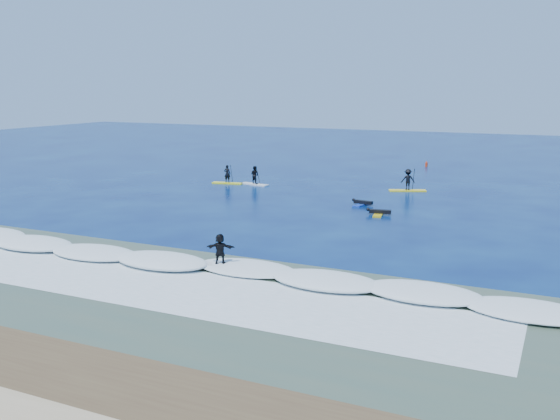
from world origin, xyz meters
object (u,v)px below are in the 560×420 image
at_px(sup_paddler_left, 227,177).
at_px(sup_paddler_right, 408,181).
at_px(sup_paddler_center, 255,177).
at_px(prone_paddler_near, 379,213).
at_px(prone_paddler_far, 362,203).
at_px(marker_buoy, 426,164).
at_px(wave_surfer, 220,251).

xyz_separation_m(sup_paddler_left, sup_paddler_right, (14.84, 2.72, 0.22)).
distance_m(sup_paddler_center, prone_paddler_near, 15.00).
height_order(sup_paddler_right, prone_paddler_far, sup_paddler_right).
bearing_deg(sup_paddler_center, marker_buoy, 72.18).
height_order(sup_paddler_left, marker_buoy, sup_paddler_left).
height_order(sup_paddler_left, wave_surfer, wave_surfer).
bearing_deg(sup_paddler_left, sup_paddler_right, 0.68).
bearing_deg(wave_surfer, sup_paddler_right, 65.24).
bearing_deg(sup_paddler_right, prone_paddler_near, -109.79).
bearing_deg(sup_paddler_left, sup_paddler_center, -0.63).
xyz_separation_m(sup_paddler_right, marker_buoy, (-1.85, 15.65, -0.52)).
relative_size(sup_paddler_right, prone_paddler_near, 1.42).
xyz_separation_m(sup_paddler_right, prone_paddler_near, (0.53, -9.87, -0.65)).
bearing_deg(prone_paddler_near, sup_paddler_left, 55.23).
distance_m(sup_paddler_left, marker_buoy, 22.49).
height_order(wave_surfer, marker_buoy, wave_surfer).
distance_m(sup_paddler_center, wave_surfer, 24.48).
distance_m(prone_paddler_far, marker_buoy, 22.78).
bearing_deg(prone_paddler_far, sup_paddler_center, 74.76).
distance_m(sup_paddler_left, prone_paddler_far, 14.09).
height_order(sup_paddler_center, prone_paddler_near, sup_paddler_center).
relative_size(sup_paddler_center, prone_paddler_near, 1.29).
bearing_deg(wave_surfer, sup_paddler_center, 94.89).
relative_size(prone_paddler_near, wave_surfer, 0.96).
distance_m(sup_paddler_right, prone_paddler_far, 7.31).
bearing_deg(sup_paddler_left, prone_paddler_near, -34.66).
bearing_deg(sup_paddler_left, prone_paddler_far, -27.97).
xyz_separation_m(sup_paddler_center, sup_paddler_right, (12.42, 2.33, 0.11)).
height_order(sup_paddler_left, prone_paddler_near, sup_paddler_left).
bearing_deg(wave_surfer, prone_paddler_near, 59.36).
bearing_deg(sup_paddler_right, wave_surfer, -118.85).
distance_m(sup_paddler_right, prone_paddler_near, 9.91).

